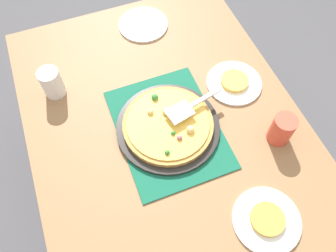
{
  "coord_description": "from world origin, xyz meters",
  "views": [
    {
      "loc": [
        -0.58,
        0.22,
        1.84
      ],
      "look_at": [
        0.0,
        0.0,
        0.77
      ],
      "focal_mm": 36.18,
      "sensor_mm": 36.0,
      "label": 1
    }
  ],
  "objects_px": {
    "pizza_pan": "(168,127)",
    "plate_far_right": "(234,83)",
    "plate_side": "(143,24)",
    "cup_far": "(52,83)",
    "cup_near": "(282,129)",
    "pizza": "(168,124)",
    "pizza_server": "(191,106)",
    "served_slice_right": "(235,81)",
    "plate_near_left": "(266,220)",
    "served_slice_left": "(268,219)"
  },
  "relations": [
    {
      "from": "cup_near",
      "to": "plate_far_right",
      "type": "bearing_deg",
      "value": 7.53
    },
    {
      "from": "plate_near_left",
      "to": "cup_near",
      "type": "height_order",
      "value": "cup_near"
    },
    {
      "from": "plate_near_left",
      "to": "cup_near",
      "type": "distance_m",
      "value": 0.32
    },
    {
      "from": "served_slice_left",
      "to": "cup_near",
      "type": "bearing_deg",
      "value": -36.58
    },
    {
      "from": "pizza_pan",
      "to": "plate_side",
      "type": "xyz_separation_m",
      "value": [
        0.54,
        -0.09,
        -0.01
      ]
    },
    {
      "from": "plate_far_right",
      "to": "plate_side",
      "type": "bearing_deg",
      "value": 27.79
    },
    {
      "from": "pizza",
      "to": "cup_far",
      "type": "height_order",
      "value": "cup_far"
    },
    {
      "from": "cup_near",
      "to": "pizza_server",
      "type": "xyz_separation_m",
      "value": [
        0.2,
        0.26,
        0.01
      ]
    },
    {
      "from": "cup_near",
      "to": "plate_near_left",
      "type": "bearing_deg",
      "value": 143.42
    },
    {
      "from": "served_slice_left",
      "to": "cup_far",
      "type": "bearing_deg",
      "value": 35.17
    },
    {
      "from": "pizza_pan",
      "to": "pizza",
      "type": "relative_size",
      "value": 1.15
    },
    {
      "from": "plate_far_right",
      "to": "cup_far",
      "type": "bearing_deg",
      "value": 72.34
    },
    {
      "from": "pizza",
      "to": "plate_far_right",
      "type": "height_order",
      "value": "pizza"
    },
    {
      "from": "pizza",
      "to": "served_slice_right",
      "type": "xyz_separation_m",
      "value": [
        0.1,
        -0.32,
        -0.02
      ]
    },
    {
      "from": "pizza_server",
      "to": "cup_far",
      "type": "bearing_deg",
      "value": 56.84
    },
    {
      "from": "pizza",
      "to": "cup_far",
      "type": "relative_size",
      "value": 2.75
    },
    {
      "from": "plate_far_right",
      "to": "served_slice_left",
      "type": "height_order",
      "value": "served_slice_left"
    },
    {
      "from": "pizza",
      "to": "cup_near",
      "type": "bearing_deg",
      "value": -116.41
    },
    {
      "from": "pizza",
      "to": "plate_side",
      "type": "bearing_deg",
      "value": -9.29
    },
    {
      "from": "plate_far_right",
      "to": "cup_near",
      "type": "bearing_deg",
      "value": -172.47
    },
    {
      "from": "served_slice_left",
      "to": "served_slice_right",
      "type": "height_order",
      "value": "same"
    },
    {
      "from": "plate_near_left",
      "to": "pizza",
      "type": "bearing_deg",
      "value": 21.72
    },
    {
      "from": "pizza",
      "to": "pizza_pan",
      "type": "bearing_deg",
      "value": 130.5
    },
    {
      "from": "cup_near",
      "to": "plate_side",
      "type": "bearing_deg",
      "value": 20.55
    },
    {
      "from": "plate_far_right",
      "to": "served_slice_right",
      "type": "xyz_separation_m",
      "value": [
        0.0,
        0.0,
        0.01
      ]
    },
    {
      "from": "pizza_server",
      "to": "pizza_pan",
      "type": "bearing_deg",
      "value": 102.82
    },
    {
      "from": "plate_side",
      "to": "cup_far",
      "type": "xyz_separation_m",
      "value": [
        -0.23,
        0.44,
        0.06
      ]
    },
    {
      "from": "pizza",
      "to": "plate_side",
      "type": "distance_m",
      "value": 0.55
    },
    {
      "from": "pizza",
      "to": "pizza_server",
      "type": "relative_size",
      "value": 1.41
    },
    {
      "from": "pizza",
      "to": "pizza_server",
      "type": "height_order",
      "value": "pizza_server"
    },
    {
      "from": "plate_far_right",
      "to": "plate_side",
      "type": "height_order",
      "value": "same"
    },
    {
      "from": "plate_side",
      "to": "cup_far",
      "type": "distance_m",
      "value": 0.5
    },
    {
      "from": "pizza_pan",
      "to": "plate_near_left",
      "type": "distance_m",
      "value": 0.46
    },
    {
      "from": "plate_side",
      "to": "cup_near",
      "type": "bearing_deg",
      "value": -159.45
    },
    {
      "from": "served_slice_right",
      "to": "served_slice_left",
      "type": "bearing_deg",
      "value": 164.14
    },
    {
      "from": "pizza_pan",
      "to": "plate_far_right",
      "type": "distance_m",
      "value": 0.34
    },
    {
      "from": "pizza_pan",
      "to": "cup_near",
      "type": "bearing_deg",
      "value": -116.34
    },
    {
      "from": "plate_side",
      "to": "cup_near",
      "type": "distance_m",
      "value": 0.77
    },
    {
      "from": "pizza_server",
      "to": "plate_far_right",
      "type": "bearing_deg",
      "value": -70.99
    },
    {
      "from": "served_slice_right",
      "to": "cup_near",
      "type": "height_order",
      "value": "cup_near"
    },
    {
      "from": "cup_far",
      "to": "cup_near",
      "type": "bearing_deg",
      "value": -124.68
    },
    {
      "from": "pizza",
      "to": "cup_near",
      "type": "distance_m",
      "value": 0.4
    },
    {
      "from": "plate_near_left",
      "to": "pizza_server",
      "type": "bearing_deg",
      "value": 9.57
    },
    {
      "from": "pizza_pan",
      "to": "served_slice_left",
      "type": "xyz_separation_m",
      "value": [
        -0.43,
        -0.17,
        0.01
      ]
    },
    {
      "from": "pizza",
      "to": "served_slice_left",
      "type": "xyz_separation_m",
      "value": [
        -0.43,
        -0.17,
        -0.02
      ]
    },
    {
      "from": "plate_side",
      "to": "cup_far",
      "type": "height_order",
      "value": "cup_far"
    },
    {
      "from": "cup_far",
      "to": "plate_far_right",
      "type": "bearing_deg",
      "value": -107.66
    },
    {
      "from": "pizza_pan",
      "to": "plate_side",
      "type": "distance_m",
      "value": 0.55
    },
    {
      "from": "plate_side",
      "to": "pizza_server",
      "type": "height_order",
      "value": "pizza_server"
    },
    {
      "from": "pizza",
      "to": "plate_far_right",
      "type": "distance_m",
      "value": 0.34
    }
  ]
}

